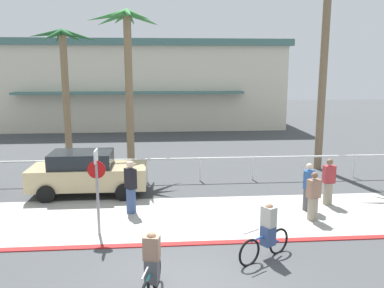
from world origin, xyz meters
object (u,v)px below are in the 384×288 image
object	(u,v)px
palm_tree_2	(128,48)
cyclist_teal_1	(152,268)
cyclist_blue_0	(267,233)
pedestrian_1	(328,184)
palm_tree_3	(327,15)
palm_tree_1	(65,65)
pedestrian_3	(308,189)
pedestrian_2	(313,198)
stop_sign_bike_lane	(97,180)
pedestrian_0	(131,189)
car_tan_1	(87,173)

from	to	relation	value
palm_tree_2	cyclist_teal_1	size ratio (longest dim) A/B	4.17
cyclist_blue_0	pedestrian_1	distance (m)	5.07
palm_tree_3	cyclist_teal_1	distance (m)	14.70
palm_tree_1	pedestrian_3	distance (m)	13.58
pedestrian_1	pedestrian_2	size ratio (longest dim) A/B	1.06
palm_tree_1	pedestrian_1	bearing A→B (deg)	-36.30
palm_tree_1	stop_sign_bike_lane	bearing A→B (deg)	-73.48
stop_sign_bike_lane	cyclist_blue_0	xyz separation A→B (m)	(4.53, -1.86, -0.98)
stop_sign_bike_lane	cyclist_teal_1	size ratio (longest dim) A/B	1.43
stop_sign_bike_lane	pedestrian_3	world-z (taller)	stop_sign_bike_lane
stop_sign_bike_lane	cyclist_blue_0	world-z (taller)	stop_sign_bike_lane
stop_sign_bike_lane	pedestrian_3	bearing A→B (deg)	12.23
cyclist_blue_0	pedestrian_3	bearing A→B (deg)	55.11
cyclist_teal_1	pedestrian_0	world-z (taller)	pedestrian_0
stop_sign_bike_lane	pedestrian_3	distance (m)	7.08
pedestrian_0	pedestrian_1	bearing A→B (deg)	2.40
pedestrian_0	pedestrian_3	size ratio (longest dim) A/B	1.09
cyclist_teal_1	pedestrian_1	distance (m)	8.27
palm_tree_2	pedestrian_3	size ratio (longest dim) A/B	4.46
palm_tree_1	pedestrian_3	world-z (taller)	palm_tree_1
palm_tree_3	pedestrian_2	world-z (taller)	palm_tree_3
pedestrian_3	stop_sign_bike_lane	bearing A→B (deg)	-167.77
palm_tree_2	cyclist_teal_1	world-z (taller)	palm_tree_2
pedestrian_2	cyclist_teal_1	bearing A→B (deg)	-141.41
stop_sign_bike_lane	palm_tree_2	distance (m)	8.92
stop_sign_bike_lane	palm_tree_3	bearing A→B (deg)	36.95
car_tan_1	pedestrian_0	distance (m)	2.84
car_tan_1	pedestrian_2	world-z (taller)	car_tan_1
pedestrian_1	pedestrian_2	xyz separation A→B (m)	(-1.10, -1.41, -0.05)
pedestrian_0	car_tan_1	bearing A→B (deg)	129.39
palm_tree_2	cyclist_blue_0	bearing A→B (deg)	-67.13
cyclist_blue_0	cyclist_teal_1	distance (m)	3.33
palm_tree_3	stop_sign_bike_lane	bearing A→B (deg)	-143.05
car_tan_1	cyclist_teal_1	size ratio (longest dim) A/B	2.45
palm_tree_1	pedestrian_1	size ratio (longest dim) A/B	3.99
stop_sign_bike_lane	car_tan_1	xyz separation A→B (m)	(-0.98, 3.92, -0.81)
stop_sign_bike_lane	pedestrian_0	xyz separation A→B (m)	(0.83, 1.72, -0.82)
palm_tree_1	pedestrian_3	xyz separation A→B (m)	(9.80, -8.42, -4.18)
car_tan_1	cyclist_blue_0	distance (m)	7.99
cyclist_blue_0	stop_sign_bike_lane	bearing A→B (deg)	157.67
pedestrian_1	pedestrian_3	xyz separation A→B (m)	(-0.94, -0.53, -0.01)
pedestrian_3	palm_tree_2	bearing A→B (deg)	135.08
car_tan_1	cyclist_blue_0	world-z (taller)	car_tan_1
car_tan_1	pedestrian_0	xyz separation A→B (m)	(1.81, -2.20, -0.02)
pedestrian_3	pedestrian_1	bearing A→B (deg)	29.46
stop_sign_bike_lane	cyclist_teal_1	world-z (taller)	stop_sign_bike_lane
pedestrian_0	pedestrian_2	xyz separation A→B (m)	(5.87, -1.12, -0.12)
stop_sign_bike_lane	cyclist_teal_1	xyz separation A→B (m)	(1.61, -3.46, -0.98)
car_tan_1	pedestrian_0	bearing A→B (deg)	-50.61
palm_tree_2	pedestrian_2	world-z (taller)	palm_tree_2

